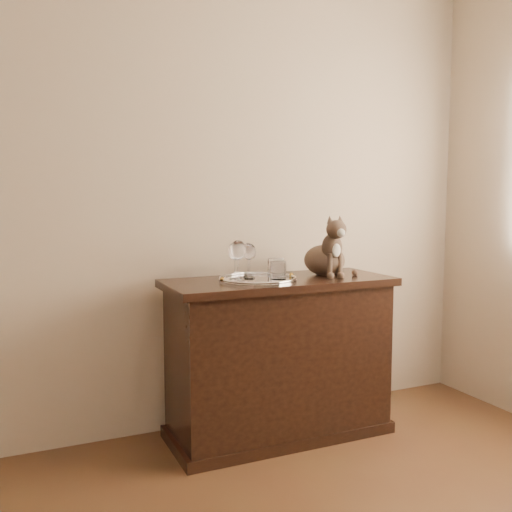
{
  "coord_description": "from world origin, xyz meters",
  "views": [
    {
      "loc": [
        -0.72,
        -0.71,
        1.28
      ],
      "look_at": [
        0.47,
        1.95,
        0.97
      ],
      "focal_mm": 40.0,
      "sensor_mm": 36.0,
      "label": 1
    }
  ],
  "objects_px": {
    "wine_glass_b": "(248,260)",
    "tumbler_c": "(276,268)",
    "wine_glass_d": "(249,261)",
    "tumbler_a": "(278,270)",
    "tray": "(258,280)",
    "sideboard": "(279,358)",
    "wine_glass_a": "(235,261)",
    "wine_glass_c": "(238,261)",
    "cat": "(325,245)"
  },
  "relations": [
    {
      "from": "wine_glass_c",
      "to": "wine_glass_d",
      "type": "xyz_separation_m",
      "value": [
        0.09,
        0.07,
        -0.01
      ]
    },
    {
      "from": "tumbler_a",
      "to": "tumbler_c",
      "type": "height_order",
      "value": "tumbler_c"
    },
    {
      "from": "sideboard",
      "to": "tumbler_a",
      "type": "bearing_deg",
      "value": -120.92
    },
    {
      "from": "sideboard",
      "to": "wine_glass_a",
      "type": "xyz_separation_m",
      "value": [
        -0.24,
        0.03,
        0.53
      ]
    },
    {
      "from": "wine_glass_b",
      "to": "sideboard",
      "type": "bearing_deg",
      "value": -28.53
    },
    {
      "from": "tray",
      "to": "tumbler_a",
      "type": "xyz_separation_m",
      "value": [
        0.09,
        -0.05,
        0.05
      ]
    },
    {
      "from": "wine_glass_a",
      "to": "wine_glass_c",
      "type": "height_order",
      "value": "wine_glass_c"
    },
    {
      "from": "wine_glass_b",
      "to": "tumbler_a",
      "type": "distance_m",
      "value": 0.18
    },
    {
      "from": "tumbler_c",
      "to": "sideboard",
      "type": "bearing_deg",
      "value": -68.19
    },
    {
      "from": "tray",
      "to": "wine_glass_d",
      "type": "relative_size",
      "value": 2.21
    },
    {
      "from": "wine_glass_a",
      "to": "wine_glass_d",
      "type": "bearing_deg",
      "value": -3.51
    },
    {
      "from": "wine_glass_c",
      "to": "cat",
      "type": "height_order",
      "value": "cat"
    },
    {
      "from": "wine_glass_d",
      "to": "cat",
      "type": "relative_size",
      "value": 0.55
    },
    {
      "from": "cat",
      "to": "wine_glass_c",
      "type": "bearing_deg",
      "value": -169.65
    },
    {
      "from": "tray",
      "to": "tumbler_c",
      "type": "distance_m",
      "value": 0.13
    },
    {
      "from": "sideboard",
      "to": "tray",
      "type": "bearing_deg",
      "value": -174.83
    },
    {
      "from": "tray",
      "to": "wine_glass_d",
      "type": "height_order",
      "value": "wine_glass_d"
    },
    {
      "from": "sideboard",
      "to": "cat",
      "type": "height_order",
      "value": "cat"
    },
    {
      "from": "wine_glass_a",
      "to": "wine_glass_c",
      "type": "bearing_deg",
      "value": -101.36
    },
    {
      "from": "tray",
      "to": "cat",
      "type": "relative_size",
      "value": 1.21
    },
    {
      "from": "tray",
      "to": "cat",
      "type": "height_order",
      "value": "cat"
    },
    {
      "from": "tumbler_c",
      "to": "tumbler_a",
      "type": "bearing_deg",
      "value": -108.28
    },
    {
      "from": "tray",
      "to": "wine_glass_c",
      "type": "xyz_separation_m",
      "value": [
        -0.12,
        -0.04,
        0.11
      ]
    },
    {
      "from": "tray",
      "to": "wine_glass_b",
      "type": "height_order",
      "value": "wine_glass_b"
    },
    {
      "from": "wine_glass_c",
      "to": "sideboard",
      "type": "bearing_deg",
      "value": 11.03
    },
    {
      "from": "tray",
      "to": "wine_glass_c",
      "type": "height_order",
      "value": "wine_glass_c"
    },
    {
      "from": "wine_glass_c",
      "to": "wine_glass_d",
      "type": "distance_m",
      "value": 0.12
    },
    {
      "from": "wine_glass_a",
      "to": "wine_glass_c",
      "type": "relative_size",
      "value": 0.92
    },
    {
      "from": "tray",
      "to": "wine_glass_d",
      "type": "distance_m",
      "value": 0.11
    },
    {
      "from": "wine_glass_b",
      "to": "tumbler_c",
      "type": "xyz_separation_m",
      "value": [
        0.13,
        -0.05,
        -0.04
      ]
    },
    {
      "from": "sideboard",
      "to": "cat",
      "type": "relative_size",
      "value": 3.62
    },
    {
      "from": "tray",
      "to": "wine_glass_d",
      "type": "xyz_separation_m",
      "value": [
        -0.03,
        0.04,
        0.09
      ]
    },
    {
      "from": "wine_glass_d",
      "to": "tumbler_a",
      "type": "height_order",
      "value": "wine_glass_d"
    },
    {
      "from": "sideboard",
      "to": "cat",
      "type": "distance_m",
      "value": 0.66
    },
    {
      "from": "wine_glass_b",
      "to": "tumbler_a",
      "type": "bearing_deg",
      "value": -53.39
    },
    {
      "from": "wine_glass_a",
      "to": "tumbler_a",
      "type": "xyz_separation_m",
      "value": [
        0.2,
        -0.09,
        -0.05
      ]
    },
    {
      "from": "sideboard",
      "to": "wine_glass_b",
      "type": "relative_size",
      "value": 6.69
    },
    {
      "from": "tumbler_a",
      "to": "wine_glass_a",
      "type": "bearing_deg",
      "value": 155.07
    },
    {
      "from": "tray",
      "to": "tumbler_c",
      "type": "relative_size",
      "value": 4.14
    },
    {
      "from": "tray",
      "to": "wine_glass_a",
      "type": "distance_m",
      "value": 0.15
    },
    {
      "from": "tumbler_c",
      "to": "tray",
      "type": "bearing_deg",
      "value": -163.6
    },
    {
      "from": "sideboard",
      "to": "wine_glass_d",
      "type": "xyz_separation_m",
      "value": [
        -0.16,
        0.02,
        0.52
      ]
    },
    {
      "from": "wine_glass_a",
      "to": "sideboard",
      "type": "bearing_deg",
      "value": -6.86
    },
    {
      "from": "tray",
      "to": "tumbler_c",
      "type": "bearing_deg",
      "value": 16.4
    },
    {
      "from": "wine_glass_b",
      "to": "tumbler_c",
      "type": "relative_size",
      "value": 1.86
    },
    {
      "from": "sideboard",
      "to": "tumbler_c",
      "type": "height_order",
      "value": "tumbler_c"
    },
    {
      "from": "sideboard",
      "to": "wine_glass_a",
      "type": "distance_m",
      "value": 0.58
    },
    {
      "from": "wine_glass_b",
      "to": "tumbler_a",
      "type": "xyz_separation_m",
      "value": [
        0.11,
        -0.14,
        -0.04
      ]
    },
    {
      "from": "tray",
      "to": "tumbler_a",
      "type": "bearing_deg",
      "value": -29.97
    },
    {
      "from": "wine_glass_a",
      "to": "wine_glass_d",
      "type": "relative_size",
      "value": 1.05
    }
  ]
}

